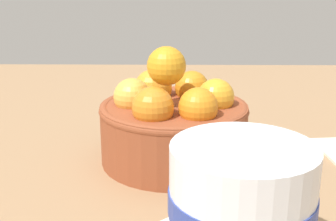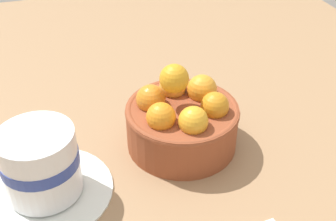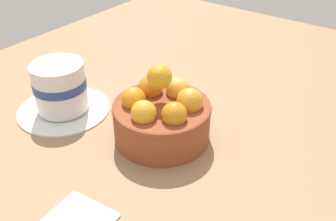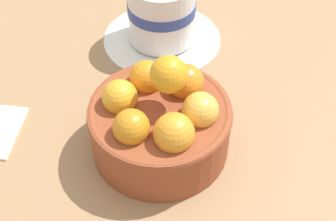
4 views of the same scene
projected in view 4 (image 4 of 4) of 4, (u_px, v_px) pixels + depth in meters
ground_plane at (161, 158)px, 57.58cm from camera, size 126.81×100.76×4.18cm
terracotta_bowl at (160, 121)px, 53.01cm from camera, size 15.23×15.23×12.16cm
coffee_cup at (162, 15)px, 66.17cm from camera, size 16.08×16.08×9.09cm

